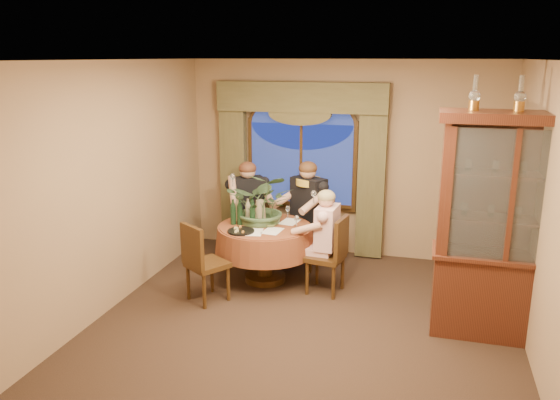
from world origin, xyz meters
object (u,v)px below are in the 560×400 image
(chair_back_right, at_px, (312,233))
(chair_front_left, at_px, (207,262))
(chair_back, at_px, (257,226))
(oil_lamp_center, at_px, (520,94))
(oil_lamp_left, at_px, (475,93))
(person_pink, at_px, (327,241))
(wine_bottle_1, at_px, (252,208))
(olive_bowl, at_px, (270,225))
(wine_bottle_5, at_px, (240,212))
(person_scarf, at_px, (308,213))
(wine_bottle_4, at_px, (252,214))
(dining_table, at_px, (265,253))
(stoneware_vase, at_px, (260,211))
(person_back, at_px, (248,211))
(wine_bottle_3, at_px, (248,211))
(wine_bottle_2, at_px, (233,212))
(china_cabinet, at_px, (505,229))
(wine_bottle_0, at_px, (238,208))
(centerpiece_plant, at_px, (263,179))
(chair_right, at_px, (325,255))

(chair_back_right, height_order, chair_front_left, same)
(chair_back, relative_size, chair_front_left, 1.00)
(oil_lamp_center, bearing_deg, oil_lamp_left, 180.00)
(person_pink, bearing_deg, wine_bottle_1, 81.76)
(olive_bowl, height_order, wine_bottle_5, wine_bottle_5)
(person_scarf, xyz_separation_m, wine_bottle_4, (-0.54, -0.82, 0.18))
(dining_table, bearing_deg, stoneware_vase, 127.65)
(person_back, height_order, wine_bottle_5, person_back)
(oil_lamp_center, distance_m, wine_bottle_3, 3.45)
(oil_lamp_center, height_order, wine_bottle_5, oil_lamp_center)
(wine_bottle_2, bearing_deg, person_back, 94.22)
(person_scarf, xyz_separation_m, wine_bottle_3, (-0.63, -0.71, 0.18))
(person_pink, height_order, wine_bottle_3, person_pink)
(china_cabinet, height_order, chair_back_right, china_cabinet)
(wine_bottle_0, relative_size, wine_bottle_3, 1.00)
(wine_bottle_1, bearing_deg, person_pink, -12.33)
(oil_lamp_left, bearing_deg, wine_bottle_4, 165.65)
(chair_back_right, distance_m, person_pink, 0.81)
(china_cabinet, distance_m, centerpiece_plant, 2.93)
(wine_bottle_5, bearing_deg, wine_bottle_0, 115.91)
(dining_table, xyz_separation_m, chair_back, (-0.36, 0.75, 0.10))
(wine_bottle_2, bearing_deg, stoneware_vase, 31.95)
(chair_back, bearing_deg, chair_back_right, 147.76)
(chair_right, height_order, wine_bottle_2, wine_bottle_2)
(oil_lamp_left, distance_m, oil_lamp_center, 0.40)
(chair_back_right, bearing_deg, wine_bottle_3, 77.59)
(centerpiece_plant, distance_m, wine_bottle_1, 0.45)
(wine_bottle_3, bearing_deg, oil_lamp_left, -15.98)
(stoneware_vase, relative_size, wine_bottle_0, 0.88)
(oil_lamp_center, distance_m, wine_bottle_0, 3.61)
(chair_back, height_order, centerpiece_plant, centerpiece_plant)
(oil_lamp_center, distance_m, person_pink, 2.75)
(stoneware_vase, xyz_separation_m, centerpiece_plant, (0.04, 0.00, 0.43))
(chair_right, relative_size, olive_bowl, 6.82)
(wine_bottle_5, bearing_deg, wine_bottle_3, 37.93)
(centerpiece_plant, height_order, wine_bottle_0, centerpiece_plant)
(person_scarf, height_order, wine_bottle_3, person_scarf)
(centerpiece_plant, distance_m, wine_bottle_2, 0.57)
(stoneware_vase, distance_m, wine_bottle_3, 0.17)
(centerpiece_plant, relative_size, wine_bottle_3, 2.93)
(person_scarf, distance_m, wine_bottle_3, 0.97)
(chair_right, height_order, chair_back_right, same)
(china_cabinet, relative_size, wine_bottle_2, 7.05)
(chair_right, height_order, chair_back, same)
(oil_lamp_center, bearing_deg, wine_bottle_2, 168.21)
(chair_front_left, xyz_separation_m, person_scarf, (0.89, 1.48, 0.26))
(wine_bottle_0, bearing_deg, dining_table, -16.39)
(oil_lamp_center, relative_size, wine_bottle_4, 1.03)
(dining_table, relative_size, chair_front_left, 1.34)
(person_pink, bearing_deg, olive_bowl, 92.20)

